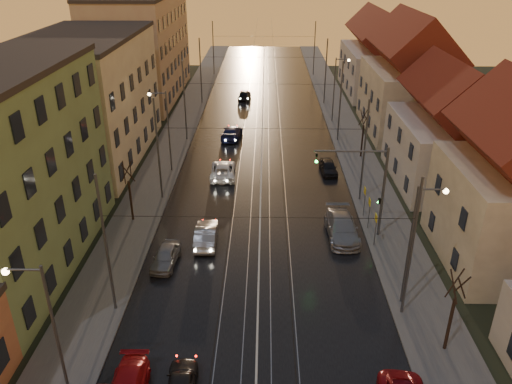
# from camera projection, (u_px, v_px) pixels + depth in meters

# --- Properties ---
(road) EXTENTS (16.00, 120.00, 0.04)m
(road) POSITION_uv_depth(u_px,v_px,m) (262.00, 137.00, 57.89)
(road) COLOR black
(road) RESTS_ON ground
(sidewalk_left) EXTENTS (4.00, 120.00, 0.15)m
(sidewalk_left) POSITION_uv_depth(u_px,v_px,m) (176.00, 136.00, 58.04)
(sidewalk_left) COLOR #4C4C4C
(sidewalk_left) RESTS_ON ground
(sidewalk_right) EXTENTS (4.00, 120.00, 0.15)m
(sidewalk_right) POSITION_uv_depth(u_px,v_px,m) (348.00, 137.00, 57.69)
(sidewalk_right) COLOR #4C4C4C
(sidewalk_right) RESTS_ON ground
(tram_rail_0) EXTENTS (0.06, 120.00, 0.03)m
(tram_rail_0) POSITION_uv_depth(u_px,v_px,m) (243.00, 137.00, 57.91)
(tram_rail_0) COLOR gray
(tram_rail_0) RESTS_ON road
(tram_rail_1) EXTENTS (0.06, 120.00, 0.03)m
(tram_rail_1) POSITION_uv_depth(u_px,v_px,m) (255.00, 137.00, 57.89)
(tram_rail_1) COLOR gray
(tram_rail_1) RESTS_ON road
(tram_rail_2) EXTENTS (0.06, 120.00, 0.03)m
(tram_rail_2) POSITION_uv_depth(u_px,v_px,m) (269.00, 137.00, 57.86)
(tram_rail_2) COLOR gray
(tram_rail_2) RESTS_ON road
(tram_rail_3) EXTENTS (0.06, 120.00, 0.03)m
(tram_rail_3) POSITION_uv_depth(u_px,v_px,m) (281.00, 137.00, 57.83)
(tram_rail_3) COLOR gray
(tram_rail_3) RESTS_ON road
(apartment_left_2) EXTENTS (10.00, 20.00, 12.00)m
(apartment_left_2) POSITION_uv_depth(u_px,v_px,m) (88.00, 100.00, 50.18)
(apartment_left_2) COLOR #BDB192
(apartment_left_2) RESTS_ON ground
(apartment_left_3) EXTENTS (10.00, 24.00, 14.00)m
(apartment_left_3) POSITION_uv_depth(u_px,v_px,m) (141.00, 48.00, 71.31)
(apartment_left_3) COLOR tan
(apartment_left_3) RESTS_ON ground
(house_right_2) EXTENTS (9.18, 12.24, 9.20)m
(house_right_2) POSITION_uv_depth(u_px,v_px,m) (450.00, 135.00, 44.78)
(house_right_2) COLOR beige
(house_right_2) RESTS_ON ground
(house_right_3) EXTENTS (9.18, 14.28, 11.50)m
(house_right_3) POSITION_uv_depth(u_px,v_px,m) (409.00, 82.00, 57.76)
(house_right_3) COLOR #B3A78A
(house_right_3) RESTS_ON ground
(house_right_4) EXTENTS (9.18, 16.32, 10.00)m
(house_right_4) POSITION_uv_depth(u_px,v_px,m) (377.00, 58.00, 74.27)
(house_right_4) COLOR beige
(house_right_4) RESTS_ON ground
(catenary_pole_l_1) EXTENTS (0.16, 0.16, 9.00)m
(catenary_pole_l_1) POSITION_uv_depth(u_px,v_px,m) (106.00, 247.00, 28.21)
(catenary_pole_l_1) COLOR #595B60
(catenary_pole_l_1) RESTS_ON ground
(catenary_pole_r_1) EXTENTS (0.16, 0.16, 9.00)m
(catenary_pole_r_1) POSITION_uv_depth(u_px,v_px,m) (411.00, 250.00, 27.91)
(catenary_pole_r_1) COLOR #595B60
(catenary_pole_r_1) RESTS_ON ground
(catenary_pole_l_2) EXTENTS (0.16, 0.16, 9.00)m
(catenary_pole_l_2) POSITION_uv_depth(u_px,v_px,m) (158.00, 151.00, 41.69)
(catenary_pole_l_2) COLOR #595B60
(catenary_pole_l_2) RESTS_ON ground
(catenary_pole_r_2) EXTENTS (0.16, 0.16, 9.00)m
(catenary_pole_r_2) POSITION_uv_depth(u_px,v_px,m) (364.00, 152.00, 41.40)
(catenary_pole_r_2) COLOR #595B60
(catenary_pole_r_2) RESTS_ON ground
(catenary_pole_l_3) EXTENTS (0.16, 0.16, 9.00)m
(catenary_pole_l_3) POSITION_uv_depth(u_px,v_px,m) (185.00, 101.00, 55.17)
(catenary_pole_l_3) COLOR #595B60
(catenary_pole_l_3) RESTS_ON ground
(catenary_pole_r_3) EXTENTS (0.16, 0.16, 9.00)m
(catenary_pole_r_3) POSITION_uv_depth(u_px,v_px,m) (340.00, 102.00, 54.88)
(catenary_pole_r_3) COLOR #595B60
(catenary_pole_r_3) RESTS_ON ground
(catenary_pole_l_4) EXTENTS (0.16, 0.16, 9.00)m
(catenary_pole_l_4) POSITION_uv_depth(u_px,v_px,m) (201.00, 72.00, 68.66)
(catenary_pole_l_4) COLOR #595B60
(catenary_pole_l_4) RESTS_ON ground
(catenary_pole_r_4) EXTENTS (0.16, 0.16, 9.00)m
(catenary_pole_r_4) POSITION_uv_depth(u_px,v_px,m) (326.00, 72.00, 68.36)
(catenary_pole_r_4) COLOR #595B60
(catenary_pole_r_4) RESTS_ON ground
(catenary_pole_l_5) EXTENTS (0.16, 0.16, 9.00)m
(catenary_pole_l_5) POSITION_uv_depth(u_px,v_px,m) (213.00, 48.00, 84.83)
(catenary_pole_l_5) COLOR #595B60
(catenary_pole_l_5) RESTS_ON ground
(catenary_pole_r_5) EXTENTS (0.16, 0.16, 9.00)m
(catenary_pole_r_5) POSITION_uv_depth(u_px,v_px,m) (314.00, 49.00, 84.54)
(catenary_pole_r_5) COLOR #595B60
(catenary_pole_r_5) RESTS_ON ground
(street_lamp_0) EXTENTS (1.75, 0.32, 8.00)m
(street_lamp_0) POSITION_uv_depth(u_px,v_px,m) (47.00, 325.00, 21.76)
(street_lamp_0) COLOR #595B60
(street_lamp_0) RESTS_ON ground
(street_lamp_1) EXTENTS (1.75, 0.32, 8.00)m
(street_lamp_1) POSITION_uv_depth(u_px,v_px,m) (416.00, 235.00, 28.64)
(street_lamp_1) COLOR #595B60
(street_lamp_1) RESTS_ON ground
(street_lamp_2) EXTENTS (1.75, 0.32, 8.00)m
(street_lamp_2) POSITION_uv_depth(u_px,v_px,m) (165.00, 124.00, 46.92)
(street_lamp_2) COLOR #595B60
(street_lamp_2) RESTS_ON ground
(street_lamp_3) EXTENTS (1.75, 0.32, 8.00)m
(street_lamp_3) POSITION_uv_depth(u_px,v_px,m) (337.00, 83.00, 60.99)
(street_lamp_3) COLOR #595B60
(street_lamp_3) RESTS_ON ground
(traffic_light_mast) EXTENTS (5.30, 0.32, 7.20)m
(traffic_light_mast) POSITION_uv_depth(u_px,v_px,m) (371.00, 181.00, 35.97)
(traffic_light_mast) COLOR #595B60
(traffic_light_mast) RESTS_ON ground
(bare_tree_0) EXTENTS (1.09, 1.09, 5.11)m
(bare_tree_0) POSITION_uv_depth(u_px,v_px,m) (130.00, 193.00, 39.01)
(bare_tree_0) COLOR black
(bare_tree_0) RESTS_ON ground
(bare_tree_1) EXTENTS (1.09, 1.09, 5.11)m
(bare_tree_1) POSITION_uv_depth(u_px,v_px,m) (452.00, 314.00, 26.07)
(bare_tree_1) COLOR black
(bare_tree_1) RESTS_ON ground
(bare_tree_2) EXTENTS (1.09, 1.09, 5.11)m
(bare_tree_2) POSITION_uv_depth(u_px,v_px,m) (363.00, 135.00, 51.24)
(bare_tree_2) COLOR black
(bare_tree_2) RESTS_ON ground
(driving_car_1) EXTENTS (1.65, 4.42, 1.44)m
(driving_car_1) POSITION_uv_depth(u_px,v_px,m) (206.00, 234.00, 36.78)
(driving_car_1) COLOR gray
(driving_car_1) RESTS_ON ground
(driving_car_2) EXTENTS (2.49, 5.07, 1.39)m
(driving_car_2) POSITION_uv_depth(u_px,v_px,m) (223.00, 170.00, 47.59)
(driving_car_2) COLOR white
(driving_car_2) RESTS_ON ground
(driving_car_3) EXTENTS (2.51, 5.12, 1.43)m
(driving_car_3) POSITION_uv_depth(u_px,v_px,m) (232.00, 133.00, 57.25)
(driving_car_3) COLOR #181C48
(driving_car_3) RESTS_ON ground
(driving_car_4) EXTENTS (1.91, 4.19, 1.39)m
(driving_car_4) POSITION_uv_depth(u_px,v_px,m) (244.00, 95.00, 72.23)
(driving_car_4) COLOR black
(driving_car_4) RESTS_ON ground
(parked_left_3) EXTENTS (1.84, 3.86, 1.27)m
(parked_left_3) POSITION_uv_depth(u_px,v_px,m) (166.00, 256.00, 34.31)
(parked_left_3) COLOR gray
(parked_left_3) RESTS_ON ground
(parked_right_1) EXTENTS (2.33, 5.48, 1.58)m
(parked_right_1) POSITION_uv_depth(u_px,v_px,m) (342.00, 227.00, 37.57)
(parked_right_1) COLOR #949499
(parked_right_1) RESTS_ON ground
(parked_right_2) EXTENTS (1.70, 3.76, 1.25)m
(parked_right_2) POSITION_uv_depth(u_px,v_px,m) (328.00, 167.00, 48.42)
(parked_right_2) COLOR black
(parked_right_2) RESTS_ON ground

